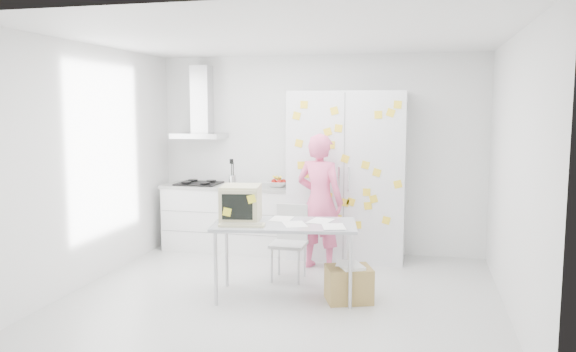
% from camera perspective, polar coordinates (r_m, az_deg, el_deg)
% --- Properties ---
extents(floor, '(4.50, 4.00, 0.02)m').
position_cam_1_polar(floor, '(6.12, -0.46, -12.10)').
color(floor, silver).
rests_on(floor, ground).
extents(walls, '(4.52, 4.01, 2.70)m').
position_cam_1_polar(walls, '(6.52, 1.05, 1.33)').
color(walls, white).
rests_on(walls, ground).
extents(ceiling, '(4.50, 4.00, 0.02)m').
position_cam_1_polar(ceiling, '(5.83, -0.49, 13.96)').
color(ceiling, white).
rests_on(ceiling, walls).
extents(counter_run, '(1.84, 0.63, 1.28)m').
position_cam_1_polar(counter_run, '(7.91, -5.94, -4.14)').
color(counter_run, white).
rests_on(counter_run, ground).
extents(range_hood, '(0.70, 0.48, 1.01)m').
position_cam_1_polar(range_hood, '(8.05, -8.81, 6.66)').
color(range_hood, silver).
rests_on(range_hood, walls).
extents(tall_cabinet, '(1.50, 0.68, 2.20)m').
position_cam_1_polar(tall_cabinet, '(7.41, 6.04, 0.02)').
color(tall_cabinet, silver).
rests_on(tall_cabinet, ground).
extents(person, '(0.70, 0.56, 1.68)m').
position_cam_1_polar(person, '(6.92, 3.25, -2.62)').
color(person, '#EE5C8C').
rests_on(person, ground).
extents(desk, '(1.57, 0.97, 1.17)m').
position_cam_1_polar(desk, '(5.91, -3.20, -3.76)').
color(desk, '#A2A6AD').
rests_on(desk, ground).
extents(chair, '(0.39, 0.39, 0.86)m').
position_cam_1_polar(chair, '(6.57, 0.20, -6.24)').
color(chair, '#B8B8B6').
rests_on(chair, ground).
extents(cardboard_box, '(0.55, 0.50, 0.40)m').
position_cam_1_polar(cardboard_box, '(5.92, 6.20, -10.80)').
color(cardboard_box, '#A88A48').
rests_on(cardboard_box, ground).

